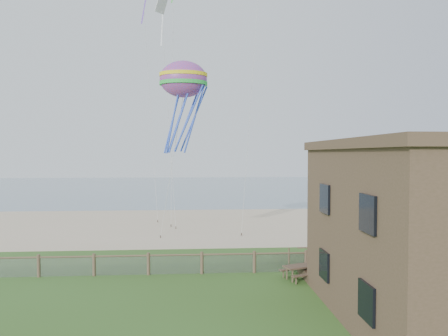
{
  "coord_description": "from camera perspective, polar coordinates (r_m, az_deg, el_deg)",
  "views": [
    {
      "loc": [
        -0.24,
        -16.43,
        6.8
      ],
      "look_at": [
        1.39,
        8.0,
        5.94
      ],
      "focal_mm": 32.0,
      "sensor_mm": 36.0,
      "label": 1
    }
  ],
  "objects": [
    {
      "name": "ocean",
      "position": [
        82.71,
        -3.65,
        -2.71
      ],
      "size": [
        160.0,
        68.0,
        0.02
      ],
      "primitive_type": "cube",
      "color": "slate",
      "rests_on": "ground"
    },
    {
      "name": "kite_white",
      "position": [
        33.99,
        -8.95,
        20.28
      ],
      "size": [
        2.28,
        2.19,
        3.24
      ],
      "primitive_type": null,
      "rotation": [
        0.44,
        0.0,
        0.86
      ],
      "color": "white"
    },
    {
      "name": "picnic_table",
      "position": [
        22.78,
        11.03,
        -14.29
      ],
      "size": [
        2.39,
        2.09,
        0.84
      ],
      "primitive_type": null,
      "rotation": [
        0.0,
        0.0,
        0.35
      ],
      "color": "brown",
      "rests_on": "ground"
    },
    {
      "name": "chainlink_fence",
      "position": [
        23.28,
        -3.17,
        -13.56
      ],
      "size": [
        36.2,
        0.2,
        1.25
      ],
      "primitive_type": null,
      "color": "#4B372A",
      "rests_on": "ground"
    },
    {
      "name": "kite_purple",
      "position": [
        38.5,
        -11.49,
        22.42
      ],
      "size": [
        2.17,
        2.34,
        3.22
      ],
      "primitive_type": null,
      "rotation": [
        0.44,
        0.0,
        0.63
      ],
      "color": "purple"
    },
    {
      "name": "motel_deck",
      "position": [
        26.03,
        27.66,
        -12.8
      ],
      "size": [
        15.0,
        2.0,
        0.5
      ],
      "primitive_type": "cube",
      "color": "brown",
      "rests_on": "ground"
    },
    {
      "name": "sand_beach",
      "position": [
        39.03,
        -3.44,
        -8.02
      ],
      "size": [
        72.0,
        20.0,
        0.02
      ],
      "primitive_type": "cube",
      "color": "tan",
      "rests_on": "ground"
    },
    {
      "name": "ground",
      "position": [
        17.78,
        -2.94,
        -20.47
      ],
      "size": [
        160.0,
        160.0,
        0.0
      ],
      "primitive_type": "plane",
      "color": "#33521C",
      "rests_on": "ground"
    },
    {
      "name": "octopus_kite",
      "position": [
        29.53,
        -5.8,
        8.98
      ],
      "size": [
        4.08,
        3.4,
        7.2
      ],
      "primitive_type": null,
      "rotation": [
        0.0,
        0.0,
        -0.3
      ],
      "color": "#F43B26"
    }
  ]
}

